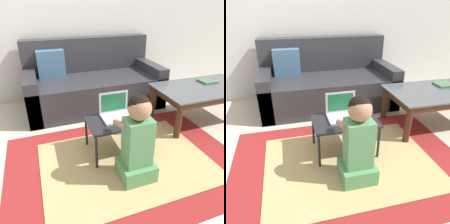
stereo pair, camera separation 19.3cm
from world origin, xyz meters
The scene contains 10 objects.
ground_plane centered at (0.00, 0.00, 0.00)m, with size 16.00×16.00×0.00m, color beige.
wall_back centered at (0.00, 1.64, 1.25)m, with size 9.00×0.06×2.50m.
area_rug centered at (0.11, -0.24, 0.00)m, with size 2.19×1.55×0.01m.
couch centered at (0.17, 1.16, 0.31)m, with size 1.85×0.91×0.92m.
coffee_table centered at (1.34, 0.24, 0.38)m, with size 1.20×0.69×0.45m.
laptop_desk centered at (0.11, -0.04, 0.33)m, with size 0.62×0.43×0.37m.
laptop centered at (0.10, 0.00, 0.41)m, with size 0.30×0.23×0.23m.
computer_mouse centered at (0.31, -0.07, 0.38)m, with size 0.06×0.09×0.04m.
person_seated centered at (0.11, -0.44, 0.37)m, with size 0.29×0.38×0.77m.
book_on_table centered at (1.49, 0.36, 0.46)m, with size 0.20×0.18×0.02m.
Camera 1 is at (-0.58, -1.75, 1.39)m, focal length 35.00 mm.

